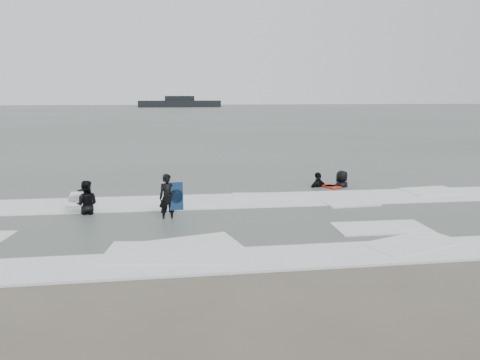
{
  "coord_description": "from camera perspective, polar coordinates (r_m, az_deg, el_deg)",
  "views": [
    {
      "loc": [
        -2.23,
        -12.15,
        4.33
      ],
      "look_at": [
        0.0,
        5.0,
        1.1
      ],
      "focal_mm": 35.0,
      "sensor_mm": 36.0,
      "label": 1
    }
  ],
  "objects": [
    {
      "name": "vessel_horizon",
      "position": [
        144.14,
        -7.36,
        9.28
      ],
      "size": [
        24.61,
        4.4,
        3.34
      ],
      "color": "black",
      "rests_on": "ground"
    },
    {
      "name": "bodyboards",
      "position": [
        18.17,
        -4.16,
        -1.62
      ],
      "size": [
        11.32,
        5.21,
        1.25
      ],
      "color": "#0F284A",
      "rests_on": "ground"
    },
    {
      "name": "surf_foam",
      "position": [
        16.57,
        0.58,
        -4.43
      ],
      "size": [
        30.03,
        9.06,
        0.09
      ],
      "color": "white",
      "rests_on": "ground"
    },
    {
      "name": "surfer_breaker",
      "position": [
        19.48,
        -18.61,
        -2.83
      ],
      "size": [
        1.06,
        1.06,
        1.47
      ],
      "primitive_type": "imported",
      "rotation": [
        0.0,
        0.0,
        0.79
      ],
      "color": "black",
      "rests_on": "ground"
    },
    {
      "name": "surfer_right_far",
      "position": [
        22.09,
        12.28,
        -0.97
      ],
      "size": [
        1.14,
        0.98,
        1.97
      ],
      "primitive_type": "imported",
      "rotation": [
        0.0,
        0.0,
        -2.7
      ],
      "color": "black",
      "rests_on": "ground"
    },
    {
      "name": "surfer_centre",
      "position": [
        16.35,
        -8.72,
        -4.9
      ],
      "size": [
        0.65,
        0.48,
        1.65
      ],
      "primitive_type": "imported",
      "rotation": [
        0.0,
        0.0,
        0.15
      ],
      "color": "black",
      "rests_on": "ground"
    },
    {
      "name": "surfer_wading",
      "position": [
        17.77,
        -18.17,
        -4.07
      ],
      "size": [
        0.92,
        0.73,
        1.81
      ],
      "primitive_type": "imported",
      "rotation": [
        0.0,
        0.0,
        3.2
      ],
      "color": "black",
      "rests_on": "ground"
    },
    {
      "name": "sea",
      "position": [
        92.27,
        -6.07,
        7.88
      ],
      "size": [
        320.0,
        320.0,
        0.0
      ],
      "primitive_type": "plane",
      "color": "#47544C",
      "rests_on": "ground"
    },
    {
      "name": "surfer_right_near",
      "position": [
        21.94,
        9.5,
        -0.94
      ],
      "size": [
        1.19,
        0.87,
        1.88
      ],
      "primitive_type": "imported",
      "rotation": [
        0.0,
        0.0,
        -2.72
      ],
      "color": "black",
      "rests_on": "ground"
    },
    {
      "name": "ground",
      "position": [
        13.09,
        2.86,
        -8.76
      ],
      "size": [
        320.0,
        320.0,
        0.0
      ],
      "primitive_type": "plane",
      "color": "brown",
      "rests_on": "ground"
    }
  ]
}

